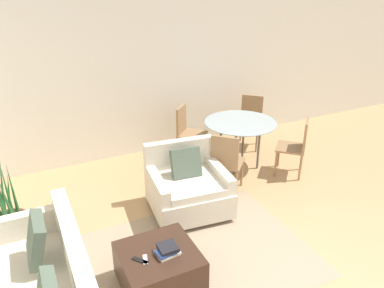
% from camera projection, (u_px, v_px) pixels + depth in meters
% --- Properties ---
extents(wall_back, '(12.00, 0.06, 2.75)m').
position_uv_depth(wall_back, '(152.00, 72.00, 6.13)').
color(wall_back, silver).
rests_on(wall_back, ground_plane).
extents(area_rug, '(2.68, 1.87, 0.01)m').
position_uv_depth(area_rug, '(188.00, 259.00, 4.08)').
color(area_rug, gray).
rests_on(area_rug, ground_plane).
extents(armchair, '(1.04, 0.98, 0.86)m').
position_uv_depth(armchair, '(188.00, 187.00, 4.82)').
color(armchair, beige).
rests_on(armchair, ground_plane).
extents(ottoman, '(0.73, 0.70, 0.42)m').
position_uv_depth(ottoman, '(159.00, 268.00, 3.64)').
color(ottoman, '#382319').
rests_on(ottoman, ground_plane).
extents(book_stack, '(0.24, 0.19, 0.09)m').
position_uv_depth(book_stack, '(167.00, 250.00, 3.52)').
color(book_stack, beige).
rests_on(book_stack, ottoman).
extents(tv_remote_primary, '(0.13, 0.16, 0.01)m').
position_uv_depth(tv_remote_primary, '(140.00, 260.00, 3.45)').
color(tv_remote_primary, black).
rests_on(tv_remote_primary, ottoman).
extents(tv_remote_secondary, '(0.08, 0.14, 0.01)m').
position_uv_depth(tv_remote_secondary, '(145.00, 260.00, 3.46)').
color(tv_remote_secondary, '#B7B7BC').
rests_on(tv_remote_secondary, ottoman).
extents(potted_plant, '(0.40, 0.40, 1.07)m').
position_uv_depth(potted_plant, '(11.00, 223.00, 4.27)').
color(potted_plant, brown).
rests_on(potted_plant, ground_plane).
extents(dining_table, '(1.12, 1.12, 0.75)m').
position_uv_depth(dining_table, '(240.00, 127.00, 5.82)').
color(dining_table, '#99A8AD').
rests_on(dining_table, ground_plane).
extents(dining_chair_near_left, '(0.59, 0.59, 0.90)m').
position_uv_depth(dining_chair_near_left, '(226.00, 160.00, 5.12)').
color(dining_chair_near_left, '#93704C').
rests_on(dining_chair_near_left, ground_plane).
extents(dining_chair_near_right, '(0.59, 0.59, 0.90)m').
position_uv_depth(dining_chair_near_right, '(297.00, 143.00, 5.62)').
color(dining_chair_near_right, '#93704C').
rests_on(dining_chair_near_right, ground_plane).
extents(dining_chair_far_left, '(0.59, 0.59, 0.90)m').
position_uv_depth(dining_chair_far_left, '(187.00, 129.00, 6.14)').
color(dining_chair_far_left, '#93704C').
rests_on(dining_chair_far_left, ground_plane).
extents(dining_chair_far_right, '(0.59, 0.59, 0.90)m').
position_uv_depth(dining_chair_far_right, '(250.00, 118.00, 6.64)').
color(dining_chair_far_right, '#93704C').
rests_on(dining_chair_far_right, ground_plane).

